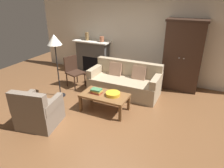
{
  "coord_description": "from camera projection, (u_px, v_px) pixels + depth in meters",
  "views": [
    {
      "loc": [
        1.93,
        -3.53,
        2.58
      ],
      "look_at": [
        0.02,
        0.53,
        0.55
      ],
      "focal_mm": 32.4,
      "sensor_mm": 36.0,
      "label": 1
    }
  ],
  "objects": [
    {
      "name": "back_wall",
      "position": [
        139.0,
        35.0,
        6.25
      ],
      "size": [
        7.2,
        0.1,
        2.8
      ],
      "primitive_type": "cube",
      "color": "silver",
      "rests_on": "ground"
    },
    {
      "name": "armoire",
      "position": [
        183.0,
        56.0,
        5.6
      ],
      "size": [
        1.06,
        0.57,
        1.97
      ],
      "color": "#382319",
      "rests_on": "ground"
    },
    {
      "name": "mantel_vase_terracotta",
      "position": [
        102.0,
        39.0,
        6.56
      ],
      "size": [
        0.14,
        0.14,
        0.18
      ],
      "primitive_type": "cylinder",
      "color": "#A86042",
      "rests_on": "fireplace"
    },
    {
      "name": "fireplace",
      "position": [
        93.0,
        57.0,
        6.98
      ],
      "size": [
        1.26,
        0.48,
        1.12
      ],
      "color": "#4C4947",
      "rests_on": "ground"
    },
    {
      "name": "couch",
      "position": [
        125.0,
        82.0,
        5.6
      ],
      "size": [
        1.92,
        0.85,
        0.86
      ],
      "color": "tan",
      "rests_on": "ground"
    },
    {
      "name": "armchair_near_left",
      "position": [
        38.0,
        112.0,
        4.2
      ],
      "size": [
        0.9,
        0.9,
        0.88
      ],
      "color": "#756656",
      "rests_on": "ground"
    },
    {
      "name": "side_chair_wooden",
      "position": [
        73.0,
        69.0,
        5.97
      ],
      "size": [
        0.55,
        0.55,
        0.9
      ],
      "color": "#382319",
      "rests_on": "ground"
    },
    {
      "name": "mantel_vase_bronze",
      "position": [
        87.0,
        36.0,
        6.76
      ],
      "size": [
        0.11,
        0.11,
        0.26
      ],
      "primitive_type": "cylinder",
      "color": "olive",
      "rests_on": "fireplace"
    },
    {
      "name": "ground_plane",
      "position": [
        102.0,
        114.0,
        4.72
      ],
      "size": [
        9.6,
        9.6,
        0.0
      ],
      "primitive_type": "plane",
      "color": "brown"
    },
    {
      "name": "floor_lamp",
      "position": [
        55.0,
        44.0,
        4.96
      ],
      "size": [
        0.36,
        0.36,
        1.67
      ],
      "color": "black",
      "rests_on": "ground"
    },
    {
      "name": "fruit_bowl",
      "position": [
        113.0,
        94.0,
        4.65
      ],
      "size": [
        0.33,
        0.33,
        0.08
      ],
      "primitive_type": "cylinder",
      "color": "gold",
      "rests_on": "coffee_table"
    },
    {
      "name": "book_stack",
      "position": [
        97.0,
        91.0,
        4.75
      ],
      "size": [
        0.26,
        0.2,
        0.11
      ],
      "color": "#B73833",
      "rests_on": "coffee_table"
    },
    {
      "name": "coffee_table",
      "position": [
        105.0,
        97.0,
        4.72
      ],
      "size": [
        1.1,
        0.6,
        0.42
      ],
      "color": "brown",
      "rests_on": "ground"
    }
  ]
}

